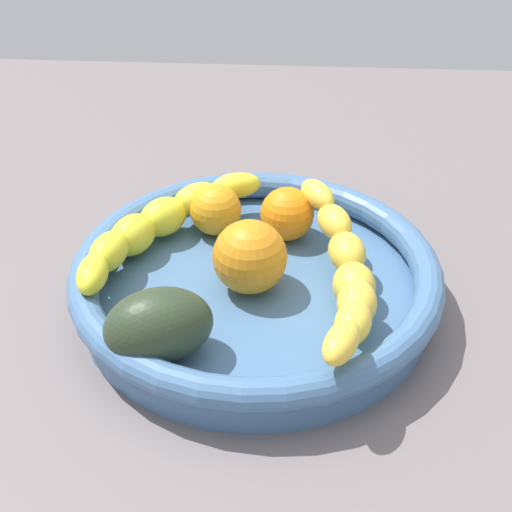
{
  "coord_description": "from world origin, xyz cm",
  "views": [
    {
      "loc": [
        -3.42,
        54.77,
        47.41
      ],
      "look_at": [
        0.0,
        0.0,
        8.48
      ],
      "focal_mm": 52.98,
      "sensor_mm": 36.0,
      "label": 1
    }
  ],
  "objects_px": {
    "fruit_bowl": "(256,281)",
    "orange_mid_left": "(250,257)",
    "banana_draped_left": "(346,273)",
    "avocado_dark": "(159,326)",
    "orange_front": "(287,214)",
    "banana_draped_right": "(156,225)",
    "orange_mid_right": "(216,210)"
  },
  "relations": [
    {
      "from": "fruit_bowl",
      "to": "orange_mid_left",
      "type": "distance_m",
      "value": 0.03
    },
    {
      "from": "banana_draped_left",
      "to": "avocado_dark",
      "type": "bearing_deg",
      "value": 27.25
    },
    {
      "from": "orange_front",
      "to": "orange_mid_left",
      "type": "relative_size",
      "value": 0.79
    },
    {
      "from": "fruit_bowl",
      "to": "orange_front",
      "type": "bearing_deg",
      "value": -108.27
    },
    {
      "from": "fruit_bowl",
      "to": "avocado_dark",
      "type": "bearing_deg",
      "value": 54.93
    },
    {
      "from": "banana_draped_right",
      "to": "avocado_dark",
      "type": "height_order",
      "value": "avocado_dark"
    },
    {
      "from": "orange_mid_right",
      "to": "fruit_bowl",
      "type": "bearing_deg",
      "value": 118.71
    },
    {
      "from": "fruit_bowl",
      "to": "orange_mid_right",
      "type": "bearing_deg",
      "value": -61.29
    },
    {
      "from": "fruit_bowl",
      "to": "avocado_dark",
      "type": "distance_m",
      "value": 0.13
    },
    {
      "from": "orange_mid_left",
      "to": "banana_draped_left",
      "type": "bearing_deg",
      "value": 168.38
    },
    {
      "from": "orange_front",
      "to": "avocado_dark",
      "type": "distance_m",
      "value": 0.2
    },
    {
      "from": "orange_front",
      "to": "avocado_dark",
      "type": "bearing_deg",
      "value": 61.63
    },
    {
      "from": "orange_mid_left",
      "to": "orange_mid_right",
      "type": "bearing_deg",
      "value": -65.73
    },
    {
      "from": "orange_front",
      "to": "avocado_dark",
      "type": "relative_size",
      "value": 0.61
    },
    {
      "from": "banana_draped_right",
      "to": "orange_mid_right",
      "type": "relative_size",
      "value": 3.97
    },
    {
      "from": "orange_front",
      "to": "orange_mid_left",
      "type": "height_order",
      "value": "orange_mid_left"
    },
    {
      "from": "fruit_bowl",
      "to": "avocado_dark",
      "type": "xyz_separation_m",
      "value": [
        0.07,
        0.1,
        0.03
      ]
    },
    {
      "from": "banana_draped_left",
      "to": "orange_mid_left",
      "type": "height_order",
      "value": "orange_mid_left"
    },
    {
      "from": "orange_mid_right",
      "to": "avocado_dark",
      "type": "xyz_separation_m",
      "value": [
        0.03,
        0.18,
        0.0
      ]
    },
    {
      "from": "banana_draped_right",
      "to": "orange_mid_right",
      "type": "height_order",
      "value": "orange_mid_right"
    },
    {
      "from": "banana_draped_left",
      "to": "orange_front",
      "type": "distance_m",
      "value": 0.11
    },
    {
      "from": "orange_mid_left",
      "to": "avocado_dark",
      "type": "height_order",
      "value": "orange_mid_left"
    },
    {
      "from": "fruit_bowl",
      "to": "orange_front",
      "type": "distance_m",
      "value": 0.09
    },
    {
      "from": "banana_draped_left",
      "to": "avocado_dark",
      "type": "distance_m",
      "value": 0.17
    },
    {
      "from": "orange_mid_right",
      "to": "orange_front",
      "type": "bearing_deg",
      "value": 176.04
    },
    {
      "from": "banana_draped_left",
      "to": "orange_mid_right",
      "type": "distance_m",
      "value": 0.16
    },
    {
      "from": "banana_draped_right",
      "to": "orange_mid_right",
      "type": "xyz_separation_m",
      "value": [
        -0.05,
        -0.03,
        -0.0
      ]
    },
    {
      "from": "orange_mid_right",
      "to": "avocado_dark",
      "type": "bearing_deg",
      "value": 82.09
    },
    {
      "from": "banana_draped_left",
      "to": "orange_mid_left",
      "type": "distance_m",
      "value": 0.09
    },
    {
      "from": "banana_draped_right",
      "to": "orange_mid_left",
      "type": "bearing_deg",
      "value": 149.8
    },
    {
      "from": "orange_mid_left",
      "to": "orange_mid_right",
      "type": "relative_size",
      "value": 1.31
    },
    {
      "from": "banana_draped_left",
      "to": "banana_draped_right",
      "type": "bearing_deg",
      "value": -22.03
    }
  ]
}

